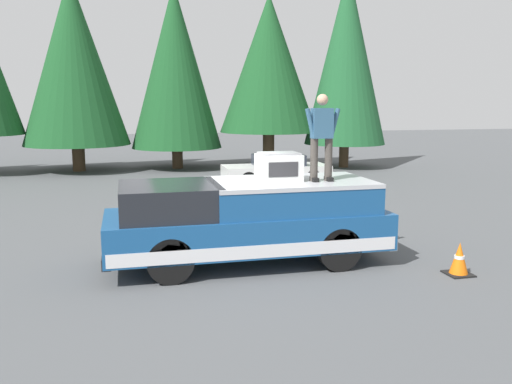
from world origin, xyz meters
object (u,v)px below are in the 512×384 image
at_px(compressor_unit, 279,167).
at_px(parked_car_white, 276,169).
at_px(person_on_truck_bed, 322,135).
at_px(pickup_truck, 248,220).
at_px(traffic_cone, 459,260).

distance_m(compressor_unit, parked_car_white, 10.42).
relative_size(compressor_unit, person_on_truck_bed, 0.50).
height_order(pickup_truck, parked_car_white, pickup_truck).
bearing_deg(parked_car_white, traffic_cone, -178.76).
relative_size(pickup_truck, person_on_truck_bed, 3.28).
bearing_deg(person_on_truck_bed, traffic_cone, -122.06).
height_order(compressor_unit, parked_car_white, compressor_unit).
height_order(pickup_truck, compressor_unit, compressor_unit).
height_order(parked_car_white, traffic_cone, parked_car_white).
distance_m(compressor_unit, traffic_cone, 3.82).
distance_m(person_on_truck_bed, parked_car_white, 10.56).
bearing_deg(pickup_truck, person_on_truck_bed, -99.96).
bearing_deg(person_on_truck_bed, parked_car_white, -11.04).
distance_m(pickup_truck, traffic_cone, 4.06).
xyz_separation_m(compressor_unit, traffic_cone, (-1.64, -3.04, -1.64)).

